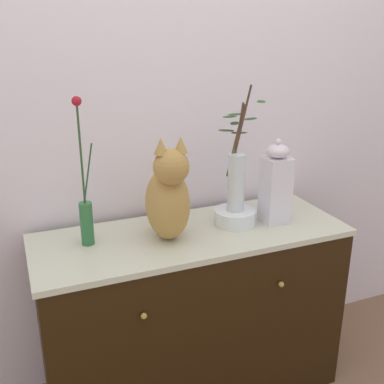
% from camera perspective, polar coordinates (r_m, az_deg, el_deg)
% --- Properties ---
extents(wall_back, '(4.40, 0.08, 2.60)m').
position_cam_1_polar(wall_back, '(2.10, -3.35, 10.84)').
color(wall_back, white).
rests_on(wall_back, ground_plane).
extents(sideboard, '(1.32, 0.51, 0.81)m').
position_cam_1_polar(sideboard, '(2.15, 0.00, -14.76)').
color(sideboard, black).
rests_on(sideboard, ground_plane).
extents(cat_sitting, '(0.19, 0.43, 0.43)m').
position_cam_1_polar(cat_sitting, '(1.83, -2.97, -0.56)').
color(cat_sitting, '#B18442').
rests_on(cat_sitting, sideboard).
extents(vase_slim_green, '(0.07, 0.05, 0.58)m').
position_cam_1_polar(vase_slim_green, '(1.84, -12.98, -2.20)').
color(vase_slim_green, '#2D6A38').
rests_on(vase_slim_green, sideboard).
extents(bowl_porcelain, '(0.18, 0.18, 0.06)m').
position_cam_1_polar(bowl_porcelain, '(2.03, 5.31, -3.06)').
color(bowl_porcelain, white).
rests_on(bowl_porcelain, sideboard).
extents(vase_glass_clear, '(0.20, 0.16, 0.54)m').
position_cam_1_polar(vase_glass_clear, '(1.97, 5.49, 1.98)').
color(vase_glass_clear, silver).
rests_on(vase_glass_clear, bowl_porcelain).
extents(jar_lidded_porcelain, '(0.11, 0.11, 0.38)m').
position_cam_1_polar(jar_lidded_porcelain, '(2.03, 10.29, 0.88)').
color(jar_lidded_porcelain, white).
rests_on(jar_lidded_porcelain, sideboard).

